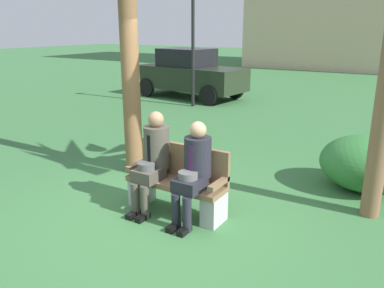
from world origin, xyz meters
TOP-DOWN VIEW (x-y plane):
  - ground_plane at (0.00, 0.00)m, footprint 80.00×80.00m
  - park_bench at (0.09, 0.24)m, footprint 1.35×0.44m
  - seated_man_left at (-0.23, 0.12)m, footprint 0.34×0.72m
  - seated_man_right at (0.41, 0.12)m, footprint 0.34×0.72m
  - shrub_near_bench at (2.06, 2.35)m, footprint 1.33×1.22m
  - parked_car_near at (-4.52, 7.79)m, footprint 4.05×2.07m
  - street_lamp at (-3.57, 6.50)m, footprint 0.24×0.24m

SIDE VIEW (x-z plane):
  - ground_plane at x=0.00m, z-range 0.00..0.00m
  - park_bench at x=0.09m, z-range -0.05..0.85m
  - shrub_near_bench at x=2.06m, z-range 0.00..0.83m
  - seated_man_right at x=0.41m, z-range 0.07..1.36m
  - seated_man_left at x=-0.23m, z-range 0.07..1.41m
  - parked_car_near at x=-4.52m, z-range 0.00..1.68m
  - street_lamp at x=-3.57m, z-range 0.42..4.42m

